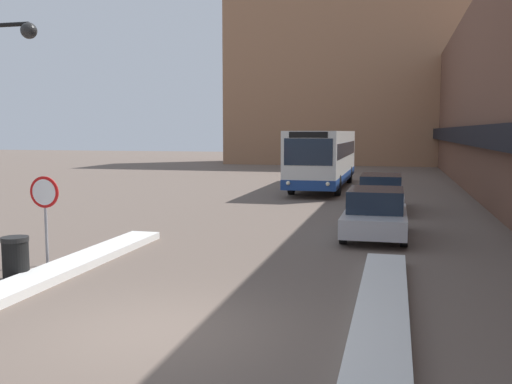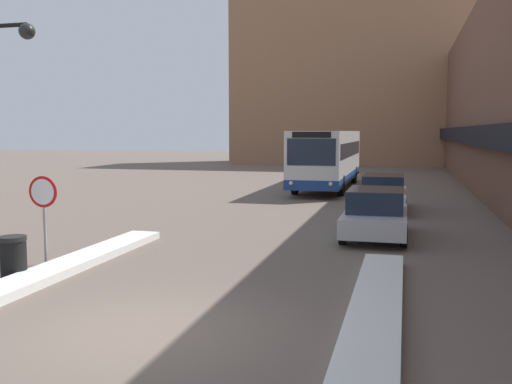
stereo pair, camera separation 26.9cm
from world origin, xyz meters
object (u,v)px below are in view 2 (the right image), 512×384
(parked_car_middle, at_px, (383,193))
(city_bus, at_px, (328,157))
(trash_bin, at_px, (13,257))
(stop_sign, at_px, (43,201))
(parked_car_front, at_px, (376,213))

(parked_car_middle, bearing_deg, city_bus, 111.90)
(parked_car_middle, distance_m, trash_bin, 15.29)
(city_bus, height_order, parked_car_middle, city_bus)
(parked_car_middle, height_order, trash_bin, parked_car_middle)
(parked_car_middle, xyz_separation_m, stop_sign, (-7.58, -12.02, 0.84))
(parked_car_middle, bearing_deg, stop_sign, -122.24)
(city_bus, relative_size, trash_bin, 12.68)
(parked_car_middle, bearing_deg, trash_bin, -119.22)
(stop_sign, bearing_deg, parked_car_front, 37.19)
(parked_car_front, relative_size, trash_bin, 4.43)
(city_bus, height_order, parked_car_front, city_bus)
(city_bus, bearing_deg, parked_car_front, -76.94)
(trash_bin, bearing_deg, parked_car_middle, 60.78)
(parked_car_front, xyz_separation_m, stop_sign, (-7.58, -5.75, 0.83))
(parked_car_front, height_order, stop_sign, stop_sign)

